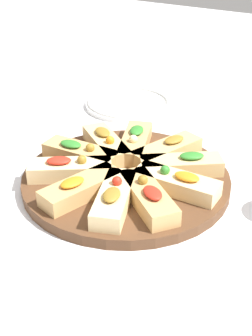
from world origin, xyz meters
TOP-DOWN VIEW (x-y plane):
  - ground_plane at (0.00, 0.00)m, footprint 3.00×3.00m
  - serving_board at (0.00, 0.00)m, footprint 0.37×0.37m
  - focaccia_slice_0 at (-0.06, 0.08)m, footprint 0.12×0.15m
  - focaccia_slice_1 at (-0.10, 0.03)m, footprint 0.15×0.08m
  - focaccia_slice_2 at (-0.09, -0.03)m, footprint 0.15×0.10m
  - focaccia_slice_3 at (-0.06, -0.08)m, footprint 0.13×0.14m
  - focaccia_slice_4 at (0.00, -0.10)m, footprint 0.05×0.15m
  - focaccia_slice_5 at (0.06, -0.08)m, footprint 0.12×0.14m
  - focaccia_slice_6 at (0.09, -0.03)m, footprint 0.15×0.09m
  - focaccia_slice_7 at (0.09, 0.04)m, footprint 0.15×0.10m
  - focaccia_slice_8 at (0.06, 0.08)m, footprint 0.12×0.14m
  - focaccia_slice_9 at (-0.00, 0.10)m, footprint 0.05×0.15m
  - plate_right at (0.31, 0.18)m, footprint 0.21×0.21m

SIDE VIEW (x-z plane):
  - ground_plane at x=0.00m, z-range 0.00..0.00m
  - plate_right at x=0.31m, z-range 0.00..0.02m
  - serving_board at x=0.00m, z-range 0.00..0.02m
  - focaccia_slice_1 at x=-0.10m, z-range 0.02..0.05m
  - focaccia_slice_5 at x=0.06m, z-range 0.02..0.05m
  - focaccia_slice_6 at x=0.09m, z-range 0.02..0.05m
  - focaccia_slice_0 at x=-0.06m, z-range 0.01..0.06m
  - focaccia_slice_2 at x=-0.09m, z-range 0.01..0.06m
  - focaccia_slice_3 at x=-0.06m, z-range 0.01..0.06m
  - focaccia_slice_4 at x=0.00m, z-range 0.01..0.06m
  - focaccia_slice_7 at x=0.09m, z-range 0.01..0.06m
  - focaccia_slice_8 at x=0.06m, z-range 0.01..0.06m
  - focaccia_slice_9 at x=0.00m, z-range 0.01..0.06m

